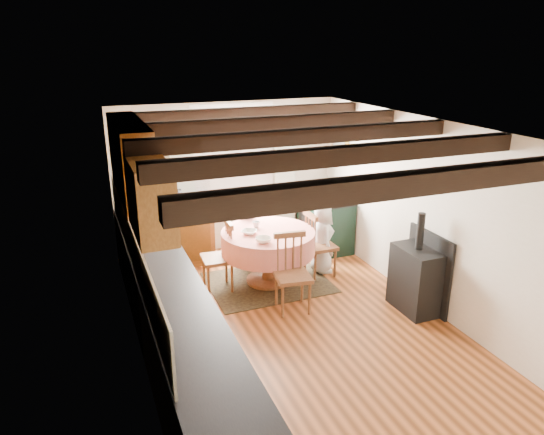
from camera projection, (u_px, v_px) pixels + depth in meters
name	position (u px, v px, depth m)	size (l,w,h in m)	color
floor	(296.00, 328.00, 6.08)	(3.60, 5.50, 0.00)	#AC592A
ceiling	(300.00, 128.00, 5.29)	(3.60, 5.50, 0.00)	white
wall_back	(228.00, 178.00, 8.10)	(3.60, 0.00, 2.40)	silver
wall_front	(473.00, 377.00, 3.26)	(3.60, 0.00, 2.40)	silver
wall_left	(134.00, 258.00, 5.06)	(0.00, 5.50, 2.40)	silver
wall_right	(429.00, 216.00, 6.31)	(0.00, 5.50, 2.40)	silver
beam_a	(417.00, 183.00, 3.56)	(3.60, 0.16, 0.16)	black
beam_b	(347.00, 155.00, 4.44)	(3.60, 0.16, 0.16)	black
beam_c	(300.00, 137.00, 5.32)	(3.60, 0.16, 0.16)	black
beam_d	(266.00, 123.00, 6.20)	(3.60, 0.16, 0.16)	black
beam_e	(241.00, 113.00, 7.08)	(3.60, 0.16, 0.16)	black
splash_left	(133.00, 248.00, 5.33)	(0.02, 4.50, 0.55)	beige
splash_back	(165.00, 184.00, 7.74)	(1.40, 0.02, 0.55)	beige
base_cabinet_left	(169.00, 319.00, 5.41)	(0.60, 5.30, 0.88)	#966126
base_cabinet_back	(169.00, 237.00, 7.72)	(1.30, 0.60, 0.88)	#966126
worktop_left	(168.00, 280.00, 5.27)	(0.64, 5.30, 0.04)	black
worktop_back	(167.00, 209.00, 7.56)	(1.30, 0.64, 0.04)	black
wall_cabinet_glass	(130.00, 159.00, 5.93)	(0.34, 1.80, 0.90)	#966126
wall_cabinet_solid	(150.00, 198.00, 4.63)	(0.34, 0.90, 0.70)	#966126
window_frame	(233.00, 153.00, 7.99)	(1.34, 0.03, 1.54)	white
window_pane	(233.00, 153.00, 8.00)	(1.20, 0.01, 1.40)	white
curtain_left	(183.00, 190.00, 7.79)	(0.35, 0.10, 2.10)	silver
curtain_right	(284.00, 180.00, 8.38)	(0.35, 0.10, 2.10)	silver
curtain_rod	(234.00, 115.00, 7.72)	(0.03, 0.03, 2.00)	black
wall_picture	(340.00, 144.00, 8.16)	(0.04, 0.50, 0.60)	gold
wall_plate	(289.00, 143.00, 8.28)	(0.30, 0.30, 0.02)	silver
rug	(268.00, 282.00, 7.22)	(1.67, 1.30, 0.01)	black
dining_table	(268.00, 258.00, 7.09)	(1.30, 1.30, 0.79)	tan
chair_near	(293.00, 274.00, 6.34)	(0.43, 0.45, 1.01)	brown
chair_left	(217.00, 256.00, 6.89)	(0.42, 0.44, 0.99)	brown
chair_right	(320.00, 243.00, 7.33)	(0.42, 0.44, 0.98)	brown
aga_range	(325.00, 223.00, 8.33)	(0.62, 0.95, 0.88)	black
cast_iron_stove	(417.00, 263.00, 6.30)	(0.39, 0.65, 1.30)	black
child_far	(246.00, 234.00, 7.60)	(0.39, 0.25, 1.06)	#393746
child_right	(322.00, 238.00, 7.44)	(0.52, 0.34, 1.06)	silver
bowl_a	(249.00, 232.00, 6.87)	(0.21, 0.21, 0.05)	silver
bowl_b	(263.00, 240.00, 6.57)	(0.21, 0.21, 0.07)	silver
cup	(256.00, 225.00, 7.09)	(0.10, 0.10, 0.09)	silver
canister_tall	(149.00, 200.00, 7.51)	(0.13, 0.13, 0.22)	#262628
canister_wide	(175.00, 197.00, 7.67)	(0.20, 0.20, 0.22)	#262628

